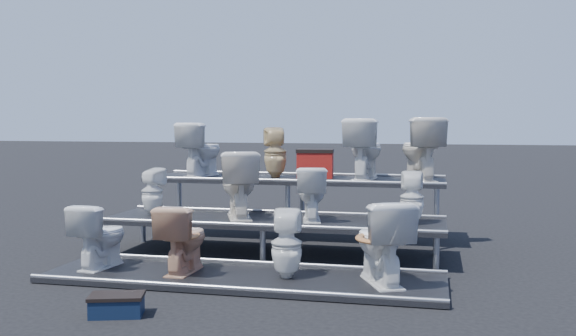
% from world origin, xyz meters
% --- Properties ---
extents(ground, '(80.00, 80.00, 0.00)m').
position_xyz_m(ground, '(0.00, 0.00, 0.00)').
color(ground, black).
rests_on(ground, ground).
extents(tier_front, '(4.20, 1.20, 0.06)m').
position_xyz_m(tier_front, '(0.00, -1.30, 0.03)').
color(tier_front, black).
rests_on(tier_front, ground).
extents(tier_mid, '(4.20, 1.20, 0.46)m').
position_xyz_m(tier_mid, '(0.00, 0.00, 0.23)').
color(tier_mid, black).
rests_on(tier_mid, ground).
extents(tier_back, '(4.20, 1.20, 0.86)m').
position_xyz_m(tier_back, '(0.00, 1.30, 0.43)').
color(tier_back, black).
rests_on(tier_back, ground).
extents(toilet_0, '(0.47, 0.74, 0.71)m').
position_xyz_m(toilet_0, '(-1.63, -1.30, 0.42)').
color(toilet_0, white).
rests_on(toilet_0, tier_front).
extents(toilet_1, '(0.42, 0.72, 0.73)m').
position_xyz_m(toilet_1, '(-0.66, -1.30, 0.43)').
color(toilet_1, tan).
rests_on(toilet_1, tier_front).
extents(toilet_2, '(0.36, 0.37, 0.71)m').
position_xyz_m(toilet_2, '(0.48, -1.30, 0.41)').
color(toilet_2, white).
rests_on(toilet_2, tier_front).
extents(toilet_3, '(0.76, 0.94, 0.84)m').
position_xyz_m(toilet_3, '(1.44, -1.30, 0.48)').
color(toilet_3, white).
rests_on(toilet_3, tier_front).
extents(toilet_4, '(0.35, 0.35, 0.61)m').
position_xyz_m(toilet_4, '(-1.61, 0.00, 0.76)').
color(toilet_4, white).
rests_on(toilet_4, tier_mid).
extents(toilet_5, '(0.75, 0.94, 0.85)m').
position_xyz_m(toilet_5, '(-0.44, 0.00, 0.88)').
color(toilet_5, silver).
rests_on(toilet_5, tier_mid).
extents(toilet_6, '(0.50, 0.71, 0.66)m').
position_xyz_m(toilet_6, '(0.48, 0.00, 0.79)').
color(toilet_6, white).
rests_on(toilet_6, tier_mid).
extents(toilet_7, '(0.29, 0.30, 0.62)m').
position_xyz_m(toilet_7, '(1.69, 0.00, 0.77)').
color(toilet_7, white).
rests_on(toilet_7, tier_mid).
extents(toilet_8, '(0.59, 0.85, 0.79)m').
position_xyz_m(toilet_8, '(-1.43, 1.30, 1.25)').
color(toilet_8, white).
rests_on(toilet_8, tier_back).
extents(toilet_9, '(0.43, 0.43, 0.72)m').
position_xyz_m(toilet_9, '(-0.29, 1.30, 1.22)').
color(toilet_9, '#D3B780').
rests_on(toilet_9, tier_back).
extents(toilet_10, '(0.54, 0.87, 0.85)m').
position_xyz_m(toilet_10, '(0.98, 1.30, 1.28)').
color(toilet_10, white).
rests_on(toilet_10, tier_back).
extents(toilet_11, '(0.74, 0.96, 0.86)m').
position_xyz_m(toilet_11, '(1.75, 1.30, 1.29)').
color(toilet_11, silver).
rests_on(toilet_11, tier_back).
extents(red_crate, '(0.54, 0.46, 0.36)m').
position_xyz_m(red_crate, '(0.27, 1.40, 1.04)').
color(red_crate, maroon).
rests_on(red_crate, tier_back).
extents(step_stool, '(0.50, 0.38, 0.16)m').
position_xyz_m(step_stool, '(-0.70, -2.70, 0.08)').
color(step_stool, black).
rests_on(step_stool, ground).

